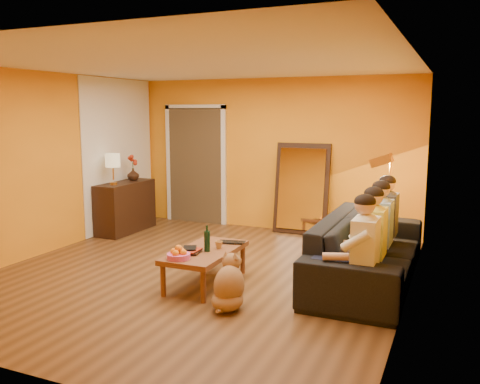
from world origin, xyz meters
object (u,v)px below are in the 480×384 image
at_px(tumbler, 219,245).
at_px(coffee_table, 206,267).
at_px(sideboard, 126,207).
at_px(person_far_right, 387,222).
at_px(mirror_frame, 302,189).
at_px(person_mid_right, 381,231).
at_px(dog, 229,281).
at_px(table_lamp, 113,169).
at_px(sofa, 368,249).
at_px(person_far_left, 365,254).
at_px(person_mid_left, 374,242).
at_px(laptop, 231,243).
at_px(floor_lamp, 388,209).
at_px(wine_bottle, 207,238).
at_px(vase, 133,174).

bearing_deg(tumbler, coffee_table, -135.00).
bearing_deg(sideboard, person_far_right, -4.23).
xyz_separation_m(mirror_frame, person_mid_right, (1.58, -1.95, -0.15)).
relative_size(dog, person_mid_right, 0.48).
bearing_deg(table_lamp, person_far_right, -0.31).
xyz_separation_m(sofa, dog, (-1.16, -1.48, -0.10)).
bearing_deg(person_far_left, coffee_table, 176.52).
relative_size(sofa, coffee_table, 2.20).
xyz_separation_m(table_lamp, person_far_left, (4.37, -1.67, -0.49)).
distance_m(dog, person_mid_left, 1.68).
distance_m(coffee_table, tumbler, 0.31).
relative_size(coffee_table, person_far_left, 1.00).
distance_m(sideboard, tumbler, 3.14).
bearing_deg(person_mid_right, coffee_table, -152.26).
relative_size(sofa, laptop, 8.17).
relative_size(person_mid_left, person_far_right, 1.00).
height_order(floor_lamp, person_mid_left, floor_lamp).
relative_size(sofa, wine_bottle, 8.65).
distance_m(coffee_table, person_far_right, 2.46).
height_order(table_lamp, person_far_left, table_lamp).
height_order(mirror_frame, person_far_left, mirror_frame).
bearing_deg(person_mid_right, laptop, -159.43).
height_order(floor_lamp, tumbler, floor_lamp).
height_order(person_far_right, laptop, person_far_right).
height_order(sideboard, floor_lamp, floor_lamp).
bearing_deg(person_far_right, sofa, -101.31).
bearing_deg(person_mid_left, person_far_right, 90.00).
bearing_deg(table_lamp, laptop, -24.33).
distance_m(person_mid_left, vase, 4.69).
bearing_deg(person_far_left, dog, -159.75).
height_order(coffee_table, person_far_left, person_far_left).
bearing_deg(coffee_table, tumbler, 44.46).
distance_m(sideboard, laptop, 3.07).
relative_size(sofa, person_far_left, 2.20).
bearing_deg(sideboard, person_mid_right, -11.30).
height_order(mirror_frame, laptop, mirror_frame).
bearing_deg(vase, dog, -41.27).
distance_m(mirror_frame, tumbler, 2.84).
distance_m(sofa, person_far_right, 0.70).
relative_size(table_lamp, laptop, 1.56).
bearing_deg(wine_bottle, sofa, 28.92).
height_order(floor_lamp, laptop, floor_lamp).
height_order(coffee_table, dog, dog).
xyz_separation_m(sofa, person_far_right, (0.13, 0.65, 0.22)).
distance_m(table_lamp, person_mid_left, 4.54).
bearing_deg(vase, sideboard, -90.00).
relative_size(mirror_frame, person_mid_left, 1.25).
relative_size(person_mid_left, person_mid_right, 1.00).
xyz_separation_m(mirror_frame, table_lamp, (-2.79, -1.38, 0.34)).
relative_size(person_far_right, tumbler, 12.93).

